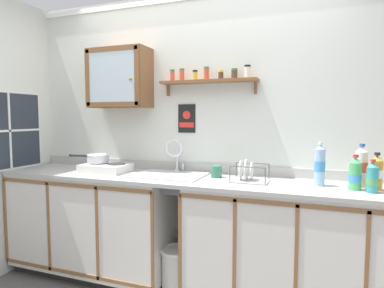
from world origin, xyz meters
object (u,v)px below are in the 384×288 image
(sink, at_px, (170,178))
(trash_bin, at_px, (177,271))
(bottle_soda_green_2, at_px, (355,174))
(bottle_detergent_teal_4, at_px, (372,178))
(dish_rack, at_px, (248,176))
(saucepan, at_px, (98,158))
(wall_cabinet, at_px, (120,78))
(hot_plate_stove, at_px, (106,168))
(warning_sign, at_px, (187,119))
(bottle_water_blue_3, at_px, (320,165))
(mug, at_px, (216,171))
(bottle_juice_amber_0, at_px, (376,173))
(bottle_opaque_white_1, at_px, (361,167))

(sink, relative_size, trash_bin, 1.50)
(bottle_soda_green_2, distance_m, bottle_detergent_teal_4, 0.11)
(sink, xyz_separation_m, dish_rack, (0.67, -0.04, 0.06))
(bottle_soda_green_2, xyz_separation_m, bottle_detergent_teal_4, (0.10, -0.05, -0.01))
(saucepan, height_order, bottle_detergent_teal_4, bottle_detergent_teal_4)
(saucepan, height_order, wall_cabinet, wall_cabinet)
(saucepan, relative_size, trash_bin, 1.00)
(hot_plate_stove, height_order, warning_sign, warning_sign)
(hot_plate_stove, xyz_separation_m, bottle_detergent_teal_4, (2.10, -0.09, 0.06))
(bottle_soda_green_2, height_order, dish_rack, bottle_soda_green_2)
(bottle_water_blue_3, bearing_deg, mug, 175.59)
(bottle_soda_green_2, xyz_separation_m, wall_cabinet, (-1.95, 0.20, 0.74))
(wall_cabinet, distance_m, warning_sign, 0.72)
(hot_plate_stove, bearing_deg, trash_bin, -7.64)
(mug, bearing_deg, warning_sign, 148.81)
(bottle_water_blue_3, relative_size, mug, 2.58)
(wall_cabinet, bearing_deg, saucepan, -137.77)
(saucepan, height_order, dish_rack, dish_rack)
(sink, height_order, wall_cabinet, wall_cabinet)
(bottle_juice_amber_0, bearing_deg, bottle_opaque_white_1, 141.97)
(hot_plate_stove, relative_size, bottle_water_blue_3, 1.28)
(bottle_detergent_teal_4, distance_m, wall_cabinet, 2.19)
(bottle_water_blue_3, relative_size, dish_rack, 1.12)
(bottle_juice_amber_0, bearing_deg, bottle_detergent_teal_4, -111.49)
(hot_plate_stove, relative_size, bottle_opaque_white_1, 1.32)
(saucepan, relative_size, bottle_soda_green_2, 1.60)
(bottle_detergent_teal_4, height_order, mug, bottle_detergent_teal_4)
(dish_rack, distance_m, mug, 0.29)
(bottle_water_blue_3, height_order, warning_sign, warning_sign)
(bottle_juice_amber_0, xyz_separation_m, bottle_opaque_white_1, (-0.08, 0.07, 0.03))
(bottle_water_blue_3, bearing_deg, bottle_soda_green_2, -15.26)
(warning_sign, relative_size, trash_bin, 0.66)
(sink, bearing_deg, wall_cabinet, 166.97)
(dish_rack, relative_size, wall_cabinet, 0.50)
(bottle_juice_amber_0, relative_size, wall_cabinet, 0.45)
(sink, xyz_separation_m, bottle_detergent_teal_4, (1.49, -0.12, 0.12))
(bottle_juice_amber_0, relative_size, mug, 2.09)
(saucepan, bearing_deg, bottle_juice_amber_0, -0.31)
(bottle_juice_amber_0, bearing_deg, wall_cabinet, 175.79)
(sink, relative_size, dish_rack, 2.06)
(warning_sign, bearing_deg, hot_plate_stove, -156.25)
(wall_cabinet, height_order, trash_bin, wall_cabinet)
(sink, relative_size, saucepan, 1.50)
(mug, height_order, warning_sign, warning_sign)
(bottle_detergent_teal_4, height_order, wall_cabinet, wall_cabinet)
(hot_plate_stove, distance_m, trash_bin, 1.08)
(bottle_juice_amber_0, relative_size, warning_sign, 1.01)
(bottle_soda_green_2, xyz_separation_m, dish_rack, (-0.73, 0.03, -0.06))
(bottle_opaque_white_1, xyz_separation_m, mug, (-1.05, 0.01, -0.10))
(trash_bin, bearing_deg, bottle_opaque_white_1, 7.45)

